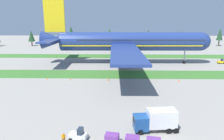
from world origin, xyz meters
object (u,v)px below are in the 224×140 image
ground_crew_marshaller (63,138)px  taxiway_marker_0 (47,79)px  cargo_dolly_lead (112,138)px  baggage_tug (78,135)px  taxiway_marker_3 (179,80)px  taxiway_marker_1 (70,79)px  pushback_tractor (221,62)px  taxiway_marker_2 (109,79)px  catering_truck (156,120)px  airliner (126,41)px

ground_crew_marshaller → taxiway_marker_0: 34.59m
cargo_dolly_lead → ground_crew_marshaller: (-6.91, -0.04, 0.03)m
cargo_dolly_lead → taxiway_marker_0: cargo_dolly_lead is taller
baggage_tug → taxiway_marker_3: baggage_tug is taller
baggage_tug → taxiway_marker_1: bearing=24.7°
pushback_tractor → taxiway_marker_1: 59.79m
baggage_tug → taxiway_marker_0: baggage_tug is taller
taxiway_marker_1 → taxiway_marker_3: (31.25, -0.73, 0.01)m
cargo_dolly_lead → taxiway_marker_1: (-12.83, 31.62, -0.63)m
taxiway_marker_2 → ground_crew_marshaller: bearing=-99.5°
catering_truck → taxiway_marker_1: 34.14m
baggage_tug → cargo_dolly_lead: (4.94, -0.90, 0.10)m
airliner → taxiway_marker_0: airliner is taller
taxiway_marker_1 → baggage_tug: bearing=-75.6°
baggage_tug → cargo_dolly_lead: 5.03m
catering_truck → taxiway_marker_0: 38.88m
airliner → taxiway_marker_0: (-24.13, -22.80, -8.52)m
baggage_tug → taxiway_marker_3: bearing=-27.6°
cargo_dolly_lead → airliner: bearing=5.7°
baggage_tug → taxiway_marker_1: 31.72m
taxiway_marker_1 → taxiway_marker_2: size_ratio=0.88×
taxiway_marker_0 → taxiway_marker_3: bearing=-1.8°
airliner → taxiway_marker_1: airliner is taller
baggage_tug → pushback_tractor: 71.98m
ground_crew_marshaller → taxiway_marker_1: size_ratio=2.99×
catering_truck → taxiway_marker_2: (-8.52, 27.53, -1.62)m
airliner → pushback_tractor: (37.61, 0.61, -7.94)m
baggage_tug → catering_truck: bearing=-66.0°
baggage_tug → taxiway_marker_1: (-7.89, 30.72, -0.52)m
airliner → baggage_tug: size_ratio=28.63×
taxiway_marker_1 → taxiway_marker_2: taxiway_marker_2 is taller
taxiway_marker_2 → taxiway_marker_3: taxiway_marker_2 is taller
ground_crew_marshaller → airliner: bearing=74.8°
pushback_tractor → ground_crew_marshaller: (-48.90, -55.52, 0.13)m
cargo_dolly_lead → baggage_tug: bearing=90.0°
ground_crew_marshaller → taxiway_marker_3: ground_crew_marshaller is taller
pushback_tractor → taxiway_marker_0: bearing=109.8°
taxiway_marker_1 → pushback_tractor: bearing=23.5°
taxiway_marker_0 → taxiway_marker_3: taxiway_marker_3 is taller
airliner → taxiway_marker_2: 25.73m
taxiway_marker_1 → taxiway_marker_2: bearing=-1.5°
pushback_tractor → ground_crew_marshaller: pushback_tractor is taller
cargo_dolly_lead → taxiway_marker_2: (-1.64, 31.32, -0.59)m
baggage_tug → taxiway_marker_1: size_ratio=4.79×
catering_truck → baggage_tug: bearing=97.8°
taxiway_marker_0 → taxiway_marker_1: (6.92, -0.45, 0.06)m
taxiway_marker_3 → baggage_tug: bearing=-127.9°
catering_truck → pushback_tractor: catering_truck is taller
pushback_tractor → catering_truck: bearing=144.9°
baggage_tug → taxiway_marker_0: (-14.80, 31.17, -0.58)m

